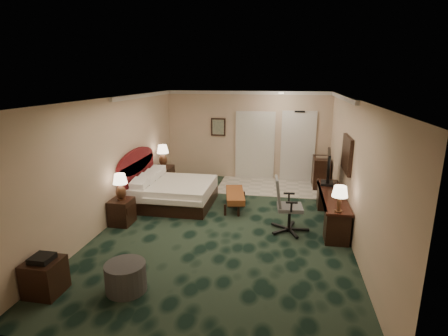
% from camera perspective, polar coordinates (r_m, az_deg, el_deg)
% --- Properties ---
extents(floor, '(5.00, 7.50, 0.00)m').
position_cam_1_polar(floor, '(7.65, 0.38, -9.38)').
color(floor, black).
rests_on(floor, ground).
extents(ceiling, '(5.00, 7.50, 0.00)m').
position_cam_1_polar(ceiling, '(6.99, 0.42, 11.25)').
color(ceiling, white).
rests_on(ceiling, wall_back).
extents(wall_back, '(5.00, 0.00, 2.70)m').
position_cam_1_polar(wall_back, '(10.84, 3.80, 5.30)').
color(wall_back, tan).
rests_on(wall_back, ground).
extents(wall_front, '(5.00, 0.00, 2.70)m').
position_cam_1_polar(wall_front, '(3.79, -9.62, -13.50)').
color(wall_front, tan).
rests_on(wall_front, ground).
extents(wall_left, '(0.00, 7.50, 2.70)m').
position_cam_1_polar(wall_left, '(8.00, -17.54, 1.23)').
color(wall_left, tan).
rests_on(wall_left, ground).
extents(wall_right, '(0.00, 7.50, 2.70)m').
position_cam_1_polar(wall_right, '(7.22, 20.34, -0.44)').
color(wall_right, tan).
rests_on(wall_right, ground).
extents(crown_molding, '(5.00, 7.50, 0.10)m').
position_cam_1_polar(crown_molding, '(6.99, 0.42, 10.84)').
color(crown_molding, silver).
rests_on(crown_molding, wall_back).
extents(tile_patch, '(3.20, 1.70, 0.01)m').
position_cam_1_polar(tile_patch, '(10.27, 8.13, -3.09)').
color(tile_patch, '#B7B1A2').
rests_on(tile_patch, ground).
extents(headboard, '(0.12, 2.00, 1.40)m').
position_cam_1_polar(headboard, '(9.00, -13.98, -1.32)').
color(headboard, '#461114').
rests_on(headboard, ground).
extents(entry_door, '(1.02, 0.06, 2.18)m').
position_cam_1_polar(entry_door, '(10.80, 11.96, 3.36)').
color(entry_door, silver).
rests_on(entry_door, ground).
extents(closet_doors, '(1.20, 0.06, 2.10)m').
position_cam_1_polar(closet_doors, '(10.83, 5.06, 3.65)').
color(closet_doors, '#B7B5AF').
rests_on(closet_doors, ground).
extents(wall_art, '(0.45, 0.06, 0.55)m').
position_cam_1_polar(wall_art, '(10.90, -0.94, 6.71)').
color(wall_art, '#4E6559').
rests_on(wall_art, wall_back).
extents(wall_mirror, '(0.05, 0.95, 0.75)m').
position_cam_1_polar(wall_mirror, '(7.74, 19.45, 2.15)').
color(wall_mirror, white).
rests_on(wall_mirror, wall_right).
extents(bed, '(1.84, 1.71, 0.58)m').
position_cam_1_polar(bed, '(8.83, -7.97, -4.12)').
color(bed, silver).
rests_on(bed, ground).
extents(nightstand_near, '(0.44, 0.51, 0.56)m').
position_cam_1_polar(nightstand_near, '(7.96, -16.35, -6.86)').
color(nightstand_near, black).
rests_on(nightstand_near, ground).
extents(nightstand_far, '(0.51, 0.59, 0.64)m').
position_cam_1_polar(nightstand_far, '(10.14, -9.88, -1.53)').
color(nightstand_far, black).
rests_on(nightstand_far, ground).
extents(lamp_near, '(0.38, 0.38, 0.58)m').
position_cam_1_polar(lamp_near, '(7.78, -16.53, -2.95)').
color(lamp_near, black).
rests_on(lamp_near, nightstand_near).
extents(lamp_far, '(0.36, 0.36, 0.62)m').
position_cam_1_polar(lamp_far, '(10.04, -9.94, 2.00)').
color(lamp_far, black).
rests_on(lamp_far, nightstand_far).
extents(bed_bench, '(0.64, 1.25, 0.40)m').
position_cam_1_polar(bed_bench, '(8.55, 1.81, -5.26)').
color(bed_bench, brown).
rests_on(bed_bench, ground).
extents(ottoman, '(0.62, 0.62, 0.44)m').
position_cam_1_polar(ottoman, '(5.67, -15.74, -16.76)').
color(ottoman, '#323232').
rests_on(ottoman, ground).
extents(side_table, '(0.49, 0.49, 0.53)m').
position_cam_1_polar(side_table, '(6.00, -27.23, -15.53)').
color(side_table, black).
rests_on(side_table, ground).
extents(desk, '(0.50, 2.31, 0.67)m').
position_cam_1_polar(desk, '(8.00, 17.14, -6.38)').
color(desk, black).
rests_on(desk, ground).
extents(tv, '(0.18, 1.02, 0.79)m').
position_cam_1_polar(tv, '(8.48, 16.65, 0.02)').
color(tv, black).
rests_on(tv, desk).
extents(desk_lamp, '(0.29, 0.29, 0.51)m').
position_cam_1_polar(desk_lamp, '(6.85, 18.33, -4.80)').
color(desk_lamp, black).
rests_on(desk_lamp, desk).
extents(desk_chair, '(0.72, 0.69, 1.15)m').
position_cam_1_polar(desk_chair, '(7.30, 10.72, -5.96)').
color(desk_chair, '#59595A').
rests_on(desk_chair, ground).
extents(minibar, '(0.46, 0.82, 0.87)m').
position_cam_1_polar(minibar, '(10.48, 15.52, -0.68)').
color(minibar, black).
rests_on(minibar, ground).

